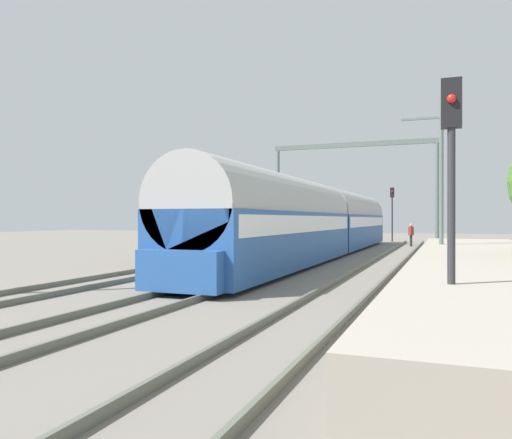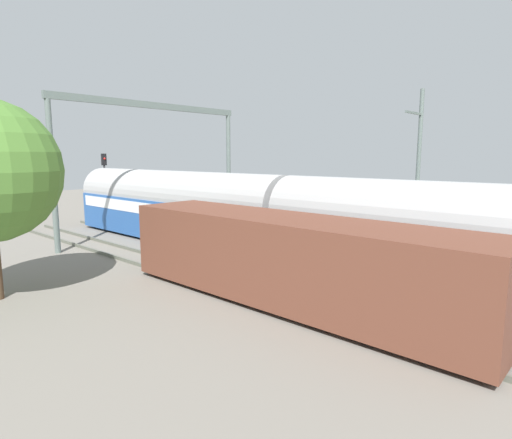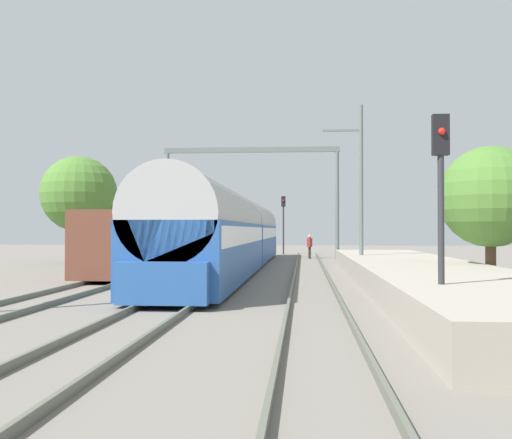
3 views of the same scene
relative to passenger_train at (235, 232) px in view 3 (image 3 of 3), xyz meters
The scene contains 14 objects.
ground 11.76m from the passenger_train, 90.00° to the right, with size 120.00×120.00×0.00m, color slate.
track_far_west 12.40m from the passenger_train, 108.81° to the right, with size 1.51×60.00×0.16m.
track_west 11.75m from the passenger_train, 90.00° to the right, with size 1.52×60.00×0.16m.
track_east 12.40m from the passenger_train, 71.19° to the right, with size 1.51×60.00×0.16m.
platform 12.44m from the passenger_train, 51.01° to the right, with size 4.40×28.00×0.90m.
passenger_train is the anchor object (origin of this frame).
freight_car 5.11m from the passenger_train, 140.94° to the right, with size 2.80×13.00×2.70m.
person_crossing 12.36m from the passenger_train, 70.69° to the left, with size 0.40×0.47×1.73m.
railway_signal_near 19.41m from the passenger_train, 69.93° to the right, with size 0.36×0.30×4.63m.
railway_signal_far 19.63m from the passenger_train, 84.38° to the left, with size 0.36×0.30×4.97m.
catenary_gantry 10.49m from the passenger_train, 90.00° to the left, with size 12.30×0.28×7.86m.
catenary_pole_east_mid 7.40m from the passenger_train, 26.91° to the right, with size 1.90×0.20×8.00m.
tree_west_background 11.39m from the passenger_train, 157.00° to the left, with size 4.69×4.69×6.67m.
tree_east_background 14.48m from the passenger_train, 45.44° to the right, with size 3.52×3.52×5.01m.
Camera 3 is at (3.64, -19.96, 2.10)m, focal length 41.83 mm.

